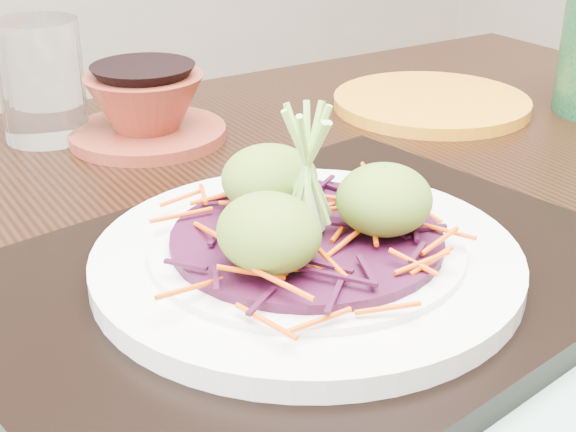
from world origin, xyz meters
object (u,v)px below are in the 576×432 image
serving_tray (306,282)px  white_plate (306,257)px  water_glass (41,80)px  terracotta_bowl_set (146,111)px  dining_table (246,429)px  yellow_plate (431,103)px

serving_tray → white_plate: 0.02m
water_glass → terracotta_bowl_set: water_glass is taller
serving_tray → white_plate: (0.00, 0.00, 0.02)m
dining_table → terracotta_bowl_set: size_ratio=7.04×
white_plate → yellow_plate: white_plate is taller
white_plate → terracotta_bowl_set: 0.32m
water_glass → terracotta_bowl_set: 0.10m
serving_tray → yellow_plate: (0.32, 0.24, -0.01)m
dining_table → yellow_plate: 0.42m
serving_tray → water_glass: (-0.04, 0.37, 0.04)m
white_plate → yellow_plate: size_ratio=1.25×
serving_tray → water_glass: size_ratio=3.57×
dining_table → terracotta_bowl_set: 0.32m
serving_tray → terracotta_bowl_set: 0.32m
yellow_plate → dining_table: bearing=-148.4°
white_plate → water_glass: bearing=95.9°
serving_tray → water_glass: water_glass is taller
yellow_plate → white_plate: bearing=-142.7°
water_glass → terracotta_bowl_set: size_ratio=0.58×
terracotta_bowl_set → water_glass: bearing=143.9°
white_plate → terracotta_bowl_set: bearing=83.2°
terracotta_bowl_set → serving_tray: bearing=-96.8°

